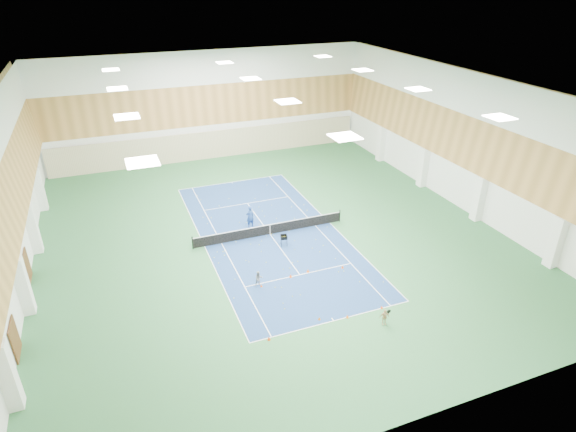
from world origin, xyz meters
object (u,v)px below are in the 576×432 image
(coach, at_px, (250,217))
(ball_cart, at_px, (284,240))
(tennis_net, at_px, (270,229))
(child_court, at_px, (259,279))
(child_apron, at_px, (384,317))

(coach, xyz_separation_m, ball_cart, (1.55, -3.93, -0.53))
(coach, relative_size, ball_cart, 2.16)
(coach, distance_m, ball_cart, 4.26)
(tennis_net, bearing_deg, ball_cart, -78.21)
(ball_cart, bearing_deg, child_court, -116.07)
(tennis_net, distance_m, ball_cart, 2.12)
(tennis_net, distance_m, coach, 2.21)
(child_apron, xyz_separation_m, ball_cart, (-2.30, 11.20, -0.10))
(child_apron, bearing_deg, tennis_net, 113.37)
(tennis_net, relative_size, coach, 6.55)
(tennis_net, bearing_deg, coach, 121.03)
(child_court, distance_m, ball_cart, 5.76)
(coach, height_order, child_court, coach)
(child_apron, distance_m, ball_cart, 11.43)
(tennis_net, relative_size, child_court, 11.13)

